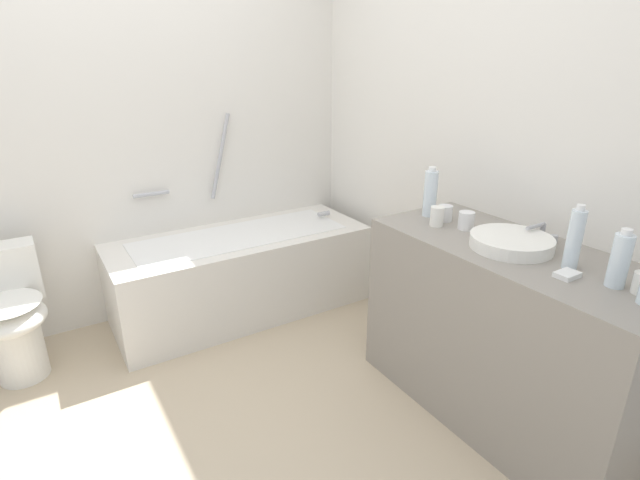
{
  "coord_description": "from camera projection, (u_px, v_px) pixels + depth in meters",
  "views": [
    {
      "loc": [
        -0.47,
        -1.69,
        1.63
      ],
      "look_at": [
        0.72,
        0.22,
        0.76
      ],
      "focal_mm": 27.01,
      "sensor_mm": 36.0,
      "label": 1
    }
  ],
  "objects": [
    {
      "name": "drinking_glass_1",
      "position": [
        466.0,
        221.0,
        2.29
      ],
      "size": [
        0.07,
        0.07,
        0.08
      ],
      "primitive_type": "cylinder",
      "color": "white",
      "rests_on": "vanity_counter"
    },
    {
      "name": "water_bottle_3",
      "position": [
        430.0,
        193.0,
        2.45
      ],
      "size": [
        0.07,
        0.07,
        0.26
      ],
      "color": "silver",
      "rests_on": "vanity_counter"
    },
    {
      "name": "water_bottle_1",
      "position": [
        575.0,
        239.0,
        1.84
      ],
      "size": [
        0.06,
        0.06,
        0.26
      ],
      "color": "silver",
      "rests_on": "vanity_counter"
    },
    {
      "name": "wall_right_mirror",
      "position": [
        487.0,
        126.0,
        2.48
      ],
      "size": [
        0.1,
        3.18,
        2.57
      ],
      "primitive_type": "cube",
      "color": "silver",
      "rests_on": "ground_plane"
    },
    {
      "name": "toilet",
      "position": [
        10.0,
        314.0,
        2.52
      ],
      "size": [
        0.36,
        0.53,
        0.71
      ],
      "rotation": [
        0.0,
        0.0,
        -1.55
      ],
      "color": "white",
      "rests_on": "ground_plane"
    },
    {
      "name": "bathtub",
      "position": [
        242.0,
        270.0,
        3.2
      ],
      "size": [
        1.65,
        0.65,
        1.28
      ],
      "color": "silver",
      "rests_on": "ground_plane"
    },
    {
      "name": "wall_back_tiled",
      "position": [
        108.0,
        118.0,
        2.83
      ],
      "size": [
        3.49,
        0.1,
        2.57
      ],
      "primitive_type": "cube",
      "color": "silver",
      "rests_on": "ground_plane"
    },
    {
      "name": "sink_basin",
      "position": [
        511.0,
        242.0,
        2.06
      ],
      "size": [
        0.35,
        0.35,
        0.06
      ],
      "primitive_type": "cylinder",
      "color": "white",
      "rests_on": "vanity_counter"
    },
    {
      "name": "ground_plane",
      "position": [
        210.0,
        444.0,
        2.16
      ],
      "size": [
        4.09,
        4.09,
        0.0
      ],
      "primitive_type": "plane",
      "color": "#C1AD8E"
    },
    {
      "name": "soap_dish",
      "position": [
        567.0,
        275.0,
        1.8
      ],
      "size": [
        0.09,
        0.06,
        0.02
      ],
      "primitive_type": "cube",
      "color": "white",
      "rests_on": "vanity_counter"
    },
    {
      "name": "vanity_counter",
      "position": [
        503.0,
        334.0,
        2.22
      ],
      "size": [
        0.57,
        1.31,
        0.85
      ],
      "primitive_type": "cube",
      "color": "gray",
      "rests_on": "ground_plane"
    },
    {
      "name": "drinking_glass_2",
      "position": [
        445.0,
        213.0,
        2.4
      ],
      "size": [
        0.07,
        0.07,
        0.08
      ],
      "primitive_type": "cylinder",
      "color": "white",
      "rests_on": "vanity_counter"
    },
    {
      "name": "sink_faucet",
      "position": [
        540.0,
        232.0,
        2.16
      ],
      "size": [
        0.13,
        0.15,
        0.08
      ],
      "color": "#A9A9AE",
      "rests_on": "vanity_counter"
    },
    {
      "name": "water_bottle_2",
      "position": [
        620.0,
        260.0,
        1.7
      ],
      "size": [
        0.07,
        0.07,
        0.22
      ],
      "color": "silver",
      "rests_on": "vanity_counter"
    },
    {
      "name": "drinking_glass_0",
      "position": [
        437.0,
        216.0,
        2.33
      ],
      "size": [
        0.06,
        0.06,
        0.1
      ],
      "primitive_type": "cylinder",
      "color": "white",
      "rests_on": "vanity_counter"
    }
  ]
}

